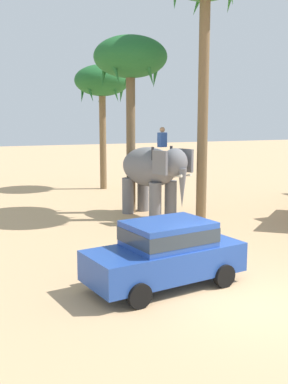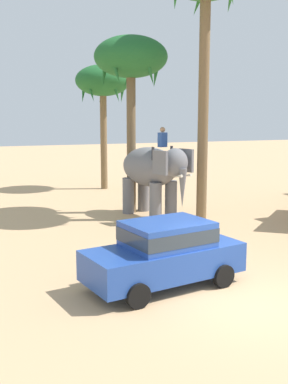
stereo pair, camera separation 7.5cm
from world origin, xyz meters
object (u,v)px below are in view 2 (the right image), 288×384
at_px(palm_tree_behind_elephant, 103,84).
at_px(palm_tree_near_hut, 131,62).
at_px(elephant_with_mahout, 153,171).
at_px(car_sedan_foreground, 165,251).

distance_m(palm_tree_behind_elephant, palm_tree_near_hut, 7.12).
height_order(elephant_with_mahout, palm_tree_near_hut, palm_tree_near_hut).
xyz_separation_m(car_sedan_foreground, palm_tree_near_hut, (2.39, 9.07, 5.72)).
bearing_deg(palm_tree_near_hut, car_sedan_foreground, -104.78).
xyz_separation_m(car_sedan_foreground, palm_tree_behind_elephant, (3.23, 16.13, 5.25)).
height_order(elephant_with_mahout, palm_tree_behind_elephant, palm_tree_behind_elephant).
bearing_deg(palm_tree_near_hut, elephant_with_mahout, -63.98).
height_order(car_sedan_foreground, elephant_with_mahout, elephant_with_mahout).
distance_m(elephant_with_mahout, palm_tree_behind_elephant, 9.23).
relative_size(car_sedan_foreground, palm_tree_behind_elephant, 0.60).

